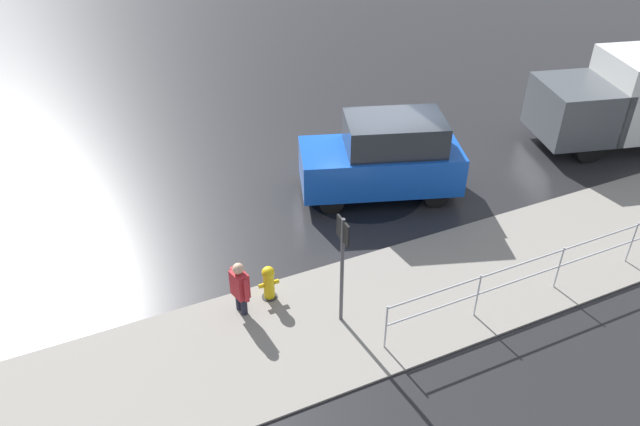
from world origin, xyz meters
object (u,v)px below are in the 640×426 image
Objects in this scene: sign_post at (342,256)px; delivery_truck at (639,97)px; pedestrian at (240,286)px; moving_hatchback at (384,157)px; fire_hydrant at (269,283)px.

delivery_truck is at bearing -163.81° from sign_post.
moving_hatchback is at bearing -150.13° from pedestrian.
moving_hatchback is 3.48× the size of pedestrian.
moving_hatchback is at bearing -3.88° from delivery_truck.
moving_hatchback is 7.86m from delivery_truck.
moving_hatchback is 5.35m from pedestrian.
moving_hatchback is at bearing -129.00° from sign_post.
delivery_truck is 12.03m from fire_hydrant.
pedestrian is at bearing 13.75° from fire_hydrant.
pedestrian is 0.51× the size of sign_post.
moving_hatchback is 4.75m from sign_post.
delivery_truck reaches higher than moving_hatchback.
sign_post is (2.97, 3.67, 0.55)m from moving_hatchback.
pedestrian reaches higher than fire_hydrant.
sign_post reaches higher than pedestrian.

